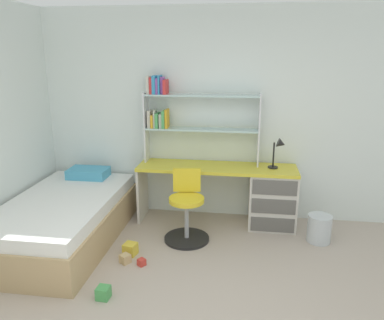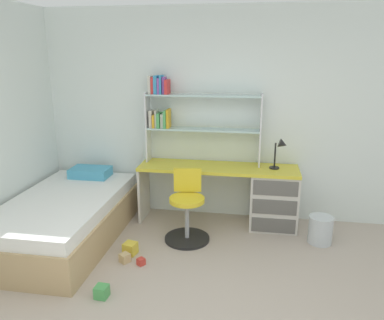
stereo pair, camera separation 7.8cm
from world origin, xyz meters
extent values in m
cube|color=silver|center=(0.00, 2.54, 1.32)|extent=(5.61, 0.06, 2.64)
cube|color=gold|center=(-0.03, 2.23, 0.72)|extent=(1.95, 0.51, 0.04)
cube|color=beige|center=(0.66, 2.23, 0.35)|extent=(0.57, 0.48, 0.70)
cube|color=beige|center=(-0.99, 2.23, 0.35)|extent=(0.03, 0.45, 0.70)
cube|color=#5E5B57|center=(0.66, 1.99, 0.12)|extent=(0.51, 0.01, 0.18)
cube|color=#5E5B57|center=(0.66, 1.99, 0.35)|extent=(0.51, 0.01, 0.18)
cube|color=#5E5B57|center=(0.66, 1.99, 0.59)|extent=(0.51, 0.01, 0.18)
cube|color=silver|center=(-0.95, 2.37, 1.18)|extent=(0.02, 0.22, 0.88)
cube|color=silver|center=(0.46, 2.37, 1.18)|extent=(0.02, 0.22, 0.88)
cube|color=silver|center=(-0.24, 2.37, 1.17)|extent=(1.39, 0.22, 0.02)
cube|color=silver|center=(-0.24, 2.37, 1.59)|extent=(1.39, 0.22, 0.02)
cube|color=beige|center=(-0.90, 2.37, 1.29)|extent=(0.04, 0.15, 0.21)
cube|color=gold|center=(-0.86, 2.37, 1.26)|extent=(0.03, 0.18, 0.16)
cube|color=beige|center=(-0.83, 2.37, 1.29)|extent=(0.02, 0.16, 0.22)
cube|color=#4CA559|center=(-0.80, 2.37, 1.27)|extent=(0.04, 0.19, 0.18)
cube|color=beige|center=(-0.75, 2.37, 1.27)|extent=(0.04, 0.15, 0.17)
cube|color=#4CA559|center=(-0.71, 2.37, 1.29)|extent=(0.03, 0.19, 0.22)
cube|color=gold|center=(-0.68, 2.37, 1.30)|extent=(0.03, 0.16, 0.23)
cube|color=beige|center=(-0.90, 2.37, 1.71)|extent=(0.03, 0.13, 0.22)
cube|color=red|center=(-0.87, 2.37, 1.70)|extent=(0.03, 0.14, 0.20)
cube|color=#338CBF|center=(-0.83, 2.37, 1.71)|extent=(0.04, 0.15, 0.22)
cube|color=purple|center=(-0.79, 2.37, 1.70)|extent=(0.03, 0.16, 0.19)
cube|color=#338CBF|center=(-0.76, 2.37, 1.71)|extent=(0.02, 0.17, 0.23)
cube|color=purple|center=(-0.73, 2.37, 1.70)|extent=(0.03, 0.12, 0.21)
cube|color=red|center=(-0.69, 2.37, 1.69)|extent=(0.04, 0.20, 0.17)
cylinder|color=black|center=(0.64, 2.26, 0.75)|extent=(0.12, 0.12, 0.02)
cylinder|color=black|center=(0.64, 2.26, 0.91)|extent=(0.02, 0.02, 0.30)
cone|color=black|center=(0.72, 2.21, 1.06)|extent=(0.12, 0.11, 0.13)
cylinder|color=black|center=(-0.33, 1.70, 0.01)|extent=(0.52, 0.52, 0.03)
cylinder|color=#A5A8AD|center=(-0.33, 1.70, 0.24)|extent=(0.05, 0.05, 0.47)
cylinder|color=yellow|center=(-0.33, 1.70, 0.50)|extent=(0.40, 0.40, 0.05)
cube|color=yellow|center=(-0.35, 1.88, 0.67)|extent=(0.32, 0.08, 0.28)
cube|color=tan|center=(-1.71, 1.47, 0.19)|extent=(1.14, 2.03, 0.38)
cube|color=white|center=(-1.71, 1.47, 0.45)|extent=(1.08, 1.97, 0.14)
cube|color=#4CA5CC|center=(-1.71, 2.24, 0.58)|extent=(0.50, 0.32, 0.12)
cylinder|color=silver|center=(1.18, 1.88, 0.16)|extent=(0.27, 0.27, 0.32)
cube|color=#479E51|center=(-0.88, 0.51, 0.06)|extent=(0.12, 0.12, 0.11)
cube|color=tan|center=(-0.88, 1.11, 0.05)|extent=(0.13, 0.13, 0.09)
cube|color=gold|center=(-0.87, 1.28, 0.06)|extent=(0.15, 0.15, 0.13)
cube|color=red|center=(-0.70, 1.09, 0.04)|extent=(0.10, 0.10, 0.07)
camera|label=1|loc=(0.30, -2.22, 2.09)|focal=35.39mm
camera|label=2|loc=(0.38, -2.21, 2.09)|focal=35.39mm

